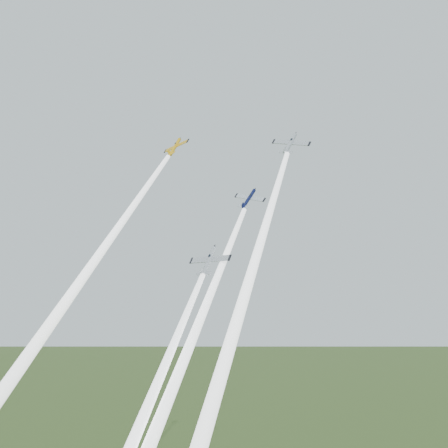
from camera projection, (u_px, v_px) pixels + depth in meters
plane_yellow at (175, 147)px, 119.82m from camera, size 7.28×6.51×7.28m
smoke_trail_yellow at (87, 271)px, 99.20m from camera, size 9.64×41.40×51.60m
plane_navy at (249, 199)px, 110.46m from camera, size 7.74×4.92×7.14m
smoke_trail_navy at (182, 364)px, 85.88m from camera, size 2.73×45.06×55.95m
plane_silver_right at (290, 144)px, 108.76m from camera, size 8.52×6.33×8.07m
smoke_trail_silver_right at (244, 299)px, 83.17m from camera, size 5.92×45.61×56.59m
plane_silver_low at (209, 261)px, 99.23m from camera, size 8.45×6.17×7.40m
smoke_trail_silver_low at (137, 431)px, 78.37m from camera, size 2.99×37.80×46.76m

